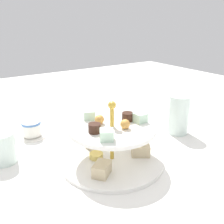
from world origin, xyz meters
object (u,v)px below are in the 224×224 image
water_glass_tall_right (178,115)px  teacup_with_saucer (32,130)px  butter_knife_right (92,117)px  tiered_serving_stand (112,146)px  water_glass_short_left (3,148)px

water_glass_tall_right → teacup_with_saucer: size_ratio=1.40×
water_glass_tall_right → teacup_with_saucer: water_glass_tall_right is taller
water_glass_tall_right → butter_knife_right: 0.33m
tiered_serving_stand → water_glass_short_left: bearing=-33.3°
butter_knife_right → tiered_serving_stand: bearing=98.8°
tiered_serving_stand → teacup_with_saucer: tiered_serving_stand is taller
tiered_serving_stand → teacup_with_saucer: 0.30m
tiered_serving_stand → teacup_with_saucer: (0.13, -0.27, -0.02)m
water_glass_short_left → teacup_with_saucer: bearing=-133.8°
teacup_with_saucer → water_glass_short_left: bearing=46.2°
teacup_with_saucer → butter_knife_right: bearing=-169.6°
water_glass_tall_right → water_glass_short_left: 0.53m
tiered_serving_stand → water_glass_short_left: tiered_serving_stand is taller
water_glass_short_left → butter_knife_right: bearing=-155.9°
teacup_with_saucer → butter_knife_right: size_ratio=0.53×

